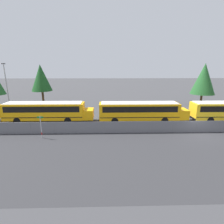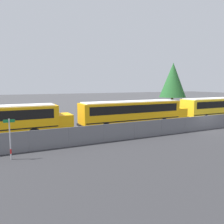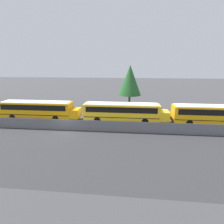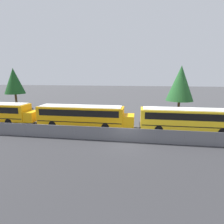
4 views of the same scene
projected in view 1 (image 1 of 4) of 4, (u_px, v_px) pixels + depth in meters
name	position (u px, v px, depth m)	size (l,w,h in m)	color
ground_plane	(196.00, 132.00, 22.55)	(200.00, 200.00, 0.00)	#38383A
fence	(197.00, 127.00, 22.34)	(96.21, 0.07, 1.56)	#9EA0A5
school_bus_1	(46.00, 110.00, 26.30)	(13.37, 2.55, 3.03)	orange
school_bus_2	(141.00, 110.00, 26.33)	(13.37, 2.55, 3.03)	orange
street_sign	(41.00, 126.00, 20.47)	(0.70, 0.09, 2.71)	#B7B7BC
light_pole	(7.00, 85.00, 32.50)	(0.60, 0.24, 8.78)	gray
tree_0	(41.00, 78.00, 35.90)	(4.14, 4.14, 8.61)	#51381E
tree_3	(204.00, 79.00, 36.24)	(4.87, 4.87, 8.86)	#51381E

